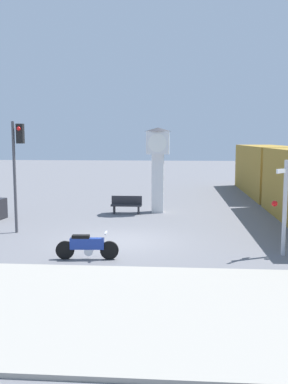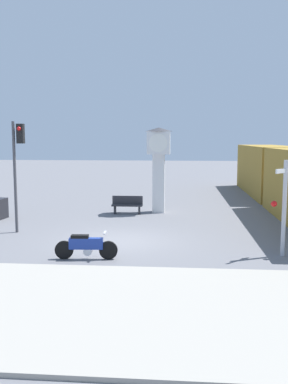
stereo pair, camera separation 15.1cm
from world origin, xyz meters
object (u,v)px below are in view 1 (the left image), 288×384
object	(u,v)px
traffic_light	(17,157)
bench	(126,204)
motorcycle	(87,246)
clock_tower	(158,156)
freight_train	(286,177)
railroad_crossing_signal	(285,204)

from	to	relation	value
traffic_light	bench	size ratio (longest dim) A/B	2.88
motorcycle	traffic_light	size ratio (longest dim) A/B	0.45
motorcycle	clock_tower	distance (m)	9.71
freight_train	bench	world-z (taller)	freight_train
motorcycle	railroad_crossing_signal	xyz separation A→B (m)	(6.49, 0.96, 1.33)
motorcycle	traffic_light	xyz separation A→B (m)	(-3.64, 3.72, 2.72)
motorcycle	traffic_light	bearing A→B (deg)	130.70
freight_train	railroad_crossing_signal	xyz separation A→B (m)	(-2.72, -10.88, 0.07)
clock_tower	traffic_light	world-z (taller)	traffic_light
clock_tower	traffic_light	size ratio (longest dim) A/B	0.97
clock_tower	freight_train	size ratio (longest dim) A/B	0.20
clock_tower	freight_train	xyz separation A→B (m)	(7.31, 2.67, -1.29)
motorcycle	traffic_light	distance (m)	5.87
motorcycle	railroad_crossing_signal	distance (m)	6.70
traffic_light	bench	bearing A→B (deg)	50.99
railroad_crossing_signal	freight_train	bearing A→B (deg)	75.97
motorcycle	freight_train	size ratio (longest dim) A/B	0.09
freight_train	clock_tower	bearing A→B (deg)	-159.92
bench	traffic_light	bearing A→B (deg)	-129.01
railroad_crossing_signal	bench	distance (m)	9.90
freight_train	traffic_light	xyz separation A→B (m)	(-12.85, -8.12, 1.45)
clock_tower	bench	bearing A→B (deg)	-159.59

